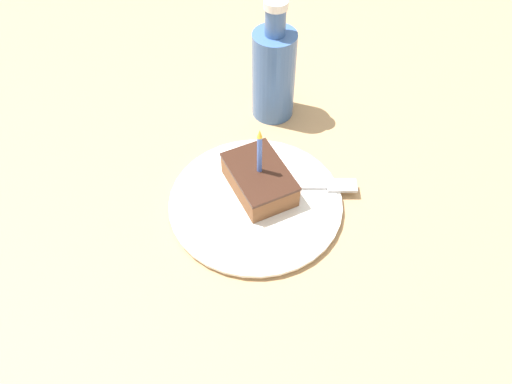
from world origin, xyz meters
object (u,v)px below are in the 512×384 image
(plate, at_px, (256,203))
(bottle, at_px, (274,72))
(cake_slice, at_px, (259,179))
(fork, at_px, (304,186))

(plate, relative_size, bottle, 1.22)
(cake_slice, bearing_deg, fork, -23.15)
(plate, height_order, bottle, bottle)
(cake_slice, distance_m, fork, 0.07)
(cake_slice, xyz_separation_m, bottle, (0.10, 0.16, 0.05))
(bottle, bearing_deg, cake_slice, -123.19)
(plate, distance_m, cake_slice, 0.04)
(cake_slice, height_order, fork, cake_slice)
(plate, bearing_deg, cake_slice, 52.48)
(cake_slice, relative_size, fork, 0.68)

